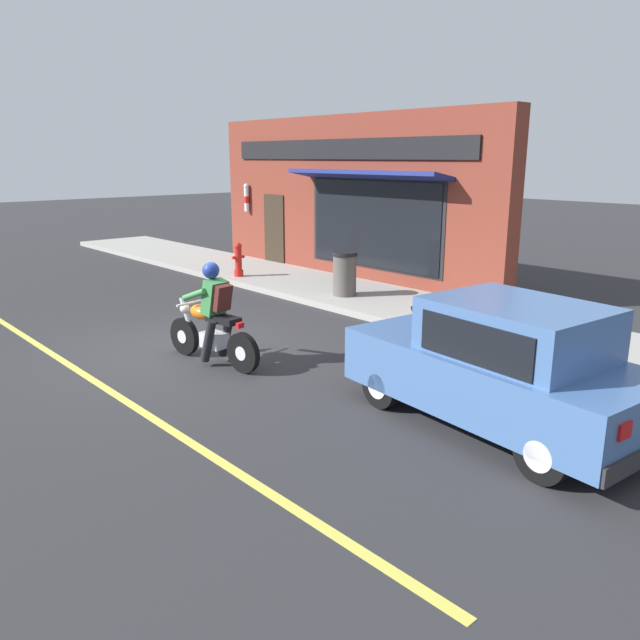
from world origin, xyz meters
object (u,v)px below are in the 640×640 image
at_px(motorcycle_with_rider, 213,322).
at_px(fire_hydrant, 238,260).
at_px(trash_bin, 345,273).
at_px(car_hatchback, 500,366).

height_order(motorcycle_with_rider, fire_hydrant, motorcycle_with_rider).
height_order(motorcycle_with_rider, trash_bin, motorcycle_with_rider).
distance_m(motorcycle_with_rider, car_hatchback, 4.49).
height_order(trash_bin, fire_hydrant, trash_bin).
bearing_deg(car_hatchback, trash_bin, 61.34).
relative_size(motorcycle_with_rider, car_hatchback, 0.51).
relative_size(motorcycle_with_rider, fire_hydrant, 2.29).
relative_size(trash_bin, fire_hydrant, 1.11).
bearing_deg(motorcycle_with_rider, car_hatchback, -73.83).
bearing_deg(car_hatchback, fire_hydrant, 73.33).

